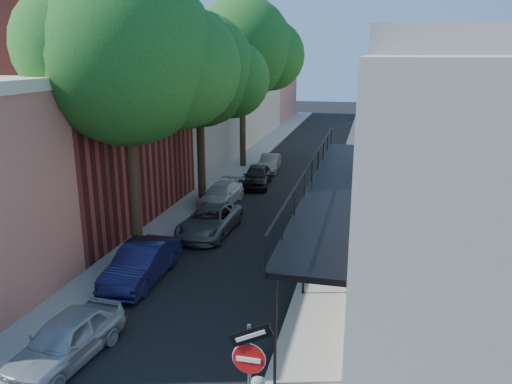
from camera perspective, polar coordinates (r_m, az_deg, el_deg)
The scene contains 15 objects.
road_surface at distance 38.71m, azimuth 5.09°, elevation 3.53°, with size 6.00×64.00×0.01m, color black.
sidewalk_left at distance 39.44m, azimuth -0.67°, elevation 3.90°, with size 2.00×64.00×0.12m, color gray.
sidewalk_right at distance 38.36m, azimuth 11.03°, elevation 3.27°, with size 2.00×64.00×0.12m, color gray.
buildings_left at distance 39.20m, azimuth -8.82°, elevation 10.85°, with size 10.10×59.10×12.00m.
buildings_right at distance 37.34m, azimuth 19.11°, elevation 9.17°, with size 9.80×55.00×10.00m.
sign_post at distance 10.60m, azimuth -0.78°, elevation -19.03°, with size 0.89×0.17×2.99m.
oak_near at distance 19.75m, azimuth -13.20°, elevation 14.68°, with size 7.48×6.80×11.42m.
oak_mid at distance 27.17m, azimuth -5.62°, elevation 13.41°, with size 6.60×6.00×10.20m.
oak_far at distance 35.82m, azimuth -0.77°, elevation 15.92°, with size 7.70×7.00×11.90m.
parked_car_a at distance 14.85m, azimuth -20.92°, elevation -15.48°, with size 1.54×3.82×1.30m, color #97A1A8.
parked_car_b at distance 18.77m, azimuth -12.94°, elevation -7.92°, with size 1.47×4.22×1.39m, color #121338.
parked_car_c at distance 23.03m, azimuth -5.32°, elevation -3.30°, with size 2.08×4.52×1.26m, color #55575C.
parked_car_d at distance 27.43m, azimuth -4.01°, elevation -0.26°, with size 1.63×4.00×1.16m, color silver.
parked_car_e at distance 31.11m, azimuth 0.11°, elevation 1.84°, with size 1.56×3.89×1.33m, color black.
parked_car_f at distance 35.12m, azimuth 1.57°, elevation 3.31°, with size 1.25×3.57×1.18m, color slate.
Camera 1 is at (5.29, -7.49, 8.06)m, focal length 35.00 mm.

